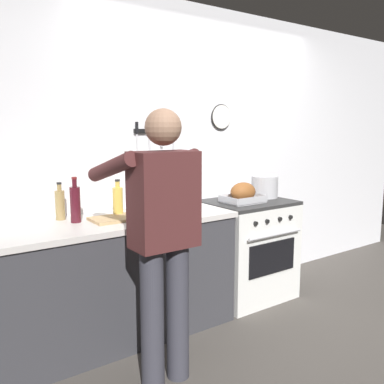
# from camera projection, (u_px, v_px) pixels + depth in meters

# --- Properties ---
(ground_plane) EXTENTS (8.00, 8.00, 0.00)m
(ground_plane) POSITION_uv_depth(u_px,v_px,m) (318.00, 348.00, 2.95)
(ground_plane) COLOR #4C4742
(wall_back) EXTENTS (6.00, 0.13, 2.60)m
(wall_back) POSITION_uv_depth(u_px,v_px,m) (205.00, 155.00, 3.84)
(wall_back) COLOR silver
(wall_back) RESTS_ON ground
(counter_block) EXTENTS (2.03, 0.65, 0.90)m
(counter_block) POSITION_uv_depth(u_px,v_px,m) (101.00, 282.00, 2.99)
(counter_block) COLOR #38383D
(counter_block) RESTS_ON ground
(stove) EXTENTS (0.76, 0.67, 0.90)m
(stove) POSITION_uv_depth(u_px,v_px,m) (247.00, 249.00, 3.80)
(stove) COLOR white
(stove) RESTS_ON ground
(person_cook) EXTENTS (0.51, 0.63, 1.66)m
(person_cook) POSITION_uv_depth(u_px,v_px,m) (162.00, 231.00, 2.44)
(person_cook) COLOR #383842
(person_cook) RESTS_ON ground
(roasting_pan) EXTENTS (0.35, 0.26, 0.18)m
(roasting_pan) POSITION_uv_depth(u_px,v_px,m) (243.00, 194.00, 3.63)
(roasting_pan) COLOR #B7B7BC
(roasting_pan) RESTS_ON stove
(stock_pot) EXTENTS (0.25, 0.25, 0.20)m
(stock_pot) POSITION_uv_depth(u_px,v_px,m) (265.00, 187.00, 3.90)
(stock_pot) COLOR #B7B7BC
(stock_pot) RESTS_ON stove
(cutting_board) EXTENTS (0.36, 0.24, 0.02)m
(cutting_board) POSITION_uv_depth(u_px,v_px,m) (117.00, 218.00, 2.97)
(cutting_board) COLOR tan
(cutting_board) RESTS_ON counter_block
(bottle_dish_soap) EXTENTS (0.07, 0.07, 0.24)m
(bottle_dish_soap) POSITION_uv_depth(u_px,v_px,m) (185.00, 192.00, 3.57)
(bottle_dish_soap) COLOR #338CCC
(bottle_dish_soap) RESTS_ON counter_block
(bottle_vinegar) EXTENTS (0.07, 0.07, 0.27)m
(bottle_vinegar) POSITION_uv_depth(u_px,v_px,m) (60.00, 204.00, 2.96)
(bottle_vinegar) COLOR #997F4C
(bottle_vinegar) RESTS_ON counter_block
(bottle_wine_red) EXTENTS (0.07, 0.07, 0.32)m
(bottle_wine_red) POSITION_uv_depth(u_px,v_px,m) (75.00, 203.00, 2.87)
(bottle_wine_red) COLOR #47141E
(bottle_wine_red) RESTS_ON counter_block
(bottle_hot_sauce) EXTENTS (0.05, 0.05, 0.18)m
(bottle_hot_sauce) POSITION_uv_depth(u_px,v_px,m) (162.00, 197.00, 3.48)
(bottle_hot_sauce) COLOR red
(bottle_hot_sauce) RESTS_ON counter_block
(bottle_cooking_oil) EXTENTS (0.08, 0.08, 0.27)m
(bottle_cooking_oil) POSITION_uv_depth(u_px,v_px,m) (118.00, 201.00, 3.08)
(bottle_cooking_oil) COLOR gold
(bottle_cooking_oil) RESTS_ON counter_block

